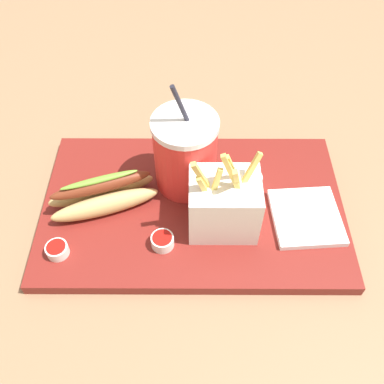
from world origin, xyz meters
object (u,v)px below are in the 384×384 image
hot_dog_1 (102,195)px  ketchup_cup_1 (56,249)px  soda_cup (184,153)px  napkin_stack (305,217)px  ketchup_cup_3 (161,241)px  ketchup_cup_2 (250,180)px  fries_basket (223,204)px

hot_dog_1 → ketchup_cup_1: bearing=57.7°
soda_cup → hot_dog_1: 0.15m
ketchup_cup_1 → napkin_stack: (-0.38, -0.06, -0.00)m
ketchup_cup_1 → ketchup_cup_3: 0.16m
ketchup_cup_2 → napkin_stack: (-0.08, 0.07, -0.01)m
ketchup_cup_3 → fries_basket: bearing=-156.1°
fries_basket → hot_dog_1: bearing=-10.7°
fries_basket → napkin_stack: (-0.13, -0.01, -0.04)m
ketchup_cup_2 → hot_dog_1: bearing=9.9°
hot_dog_1 → ketchup_cup_1: hot_dog_1 is taller
ketchup_cup_1 → ketchup_cup_3: size_ratio=0.96×
ketchup_cup_1 → ketchup_cup_3: bearing=-174.3°
ketchup_cup_3 → napkin_stack: ketchup_cup_3 is taller
hot_dog_1 → napkin_stack: bearing=175.1°
hot_dog_1 → ketchup_cup_1: size_ratio=5.48×
ketchup_cup_3 → napkin_stack: size_ratio=0.31×
ketchup_cup_1 → fries_basket: bearing=-167.2°
napkin_stack → fries_basket: bearing=3.4°
ketchup_cup_3 → napkin_stack: 0.23m
soda_cup → fries_basket: bearing=123.6°
ketchup_cup_2 → ketchup_cup_3: 0.18m
soda_cup → napkin_stack: 0.22m
fries_basket → napkin_stack: size_ratio=1.43×
fries_basket → ketchup_cup_3: 0.11m
hot_dog_1 → ketchup_cup_2: (-0.24, -0.04, -0.01)m
hot_dog_1 → ketchup_cup_2: bearing=-170.1°
ketchup_cup_2 → ketchup_cup_1: bearing=24.2°
ketchup_cup_3 → ketchup_cup_2: bearing=-140.3°
ketchup_cup_2 → ketchup_cup_3: size_ratio=1.07×
fries_basket → hot_dog_1: (0.19, -0.04, -0.03)m
fries_basket → napkin_stack: fries_basket is taller
soda_cup → fries_basket: size_ratio=1.27×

